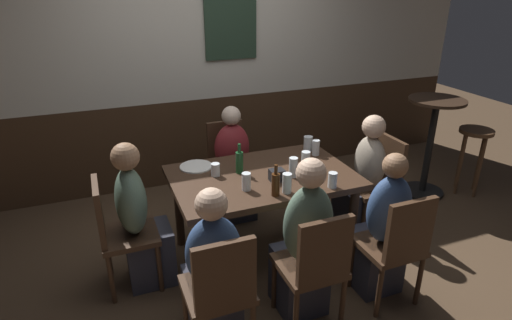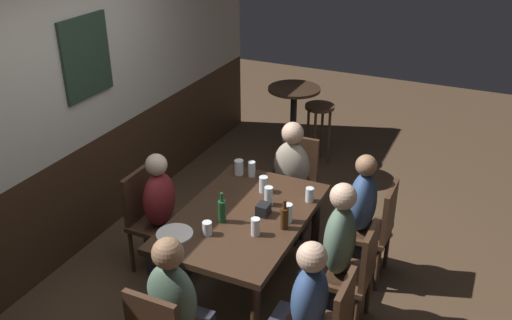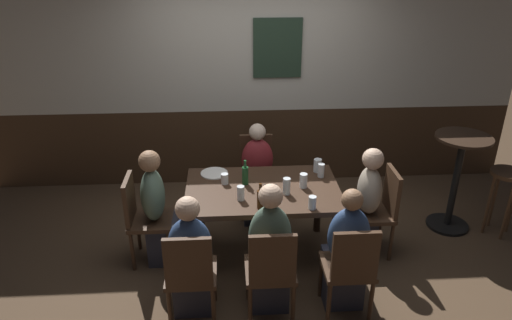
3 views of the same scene
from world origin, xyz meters
name	(u,v)px [view 1 (image 1 of 3)]	position (x,y,z in m)	size (l,w,h in m)	color
ground_plane	(262,253)	(0.00, 0.00, 0.00)	(12.00, 12.00, 0.00)	#4C3826
wall_back	(205,65)	(0.00, 1.65, 1.30)	(6.40, 0.13, 2.60)	#3D2819
dining_table	(263,184)	(0.00, 0.00, 0.65)	(1.42, 0.93, 0.74)	#382316
chair_left_near	(220,289)	(-0.63, -0.88, 0.50)	(0.40, 0.40, 0.88)	#422B1C
chair_head_east	(378,179)	(1.13, 0.00, 0.50)	(0.40, 0.40, 0.88)	#422B1C
chair_right_near	(396,244)	(0.63, -0.88, 0.50)	(0.40, 0.40, 0.88)	#422B1C
chair_mid_far	(229,161)	(0.00, 0.88, 0.50)	(0.40, 0.40, 0.88)	#422B1C
chair_head_west	(118,229)	(-1.13, 0.00, 0.50)	(0.40, 0.40, 0.88)	#422B1C
chair_mid_near	(315,264)	(0.00, -0.88, 0.50)	(0.40, 0.40, 0.88)	#422B1C
person_left_near	(213,277)	(-0.63, -0.72, 0.46)	(0.34, 0.37, 1.09)	#2D2D38
person_head_east	(363,185)	(0.96, 0.00, 0.47)	(0.37, 0.34, 1.11)	#2D2D38
person_right_near	(381,235)	(0.63, -0.72, 0.47)	(0.34, 0.37, 1.12)	#2D2D38
person_mid_far	(234,172)	(0.00, 0.72, 0.45)	(0.34, 0.37, 1.09)	#2D2D38
person_head_west	(141,226)	(-0.97, 0.00, 0.48)	(0.37, 0.34, 1.15)	#2D2D38
person_mid_near	(303,250)	(0.00, -0.72, 0.50)	(0.34, 0.37, 1.18)	#2D2D38
beer_glass_half	(287,184)	(0.05, -0.35, 0.80)	(0.07, 0.07, 0.15)	silver
tumbler_water	(246,183)	(-0.21, -0.20, 0.80)	(0.07, 0.07, 0.13)	silver
pint_glass_stout	(306,160)	(0.38, 0.00, 0.80)	(0.07, 0.07, 0.14)	silver
pint_glass_amber	(215,170)	(-0.35, 0.12, 0.79)	(0.07, 0.07, 0.10)	silver
beer_glass_tall	(332,181)	(0.39, -0.39, 0.79)	(0.07, 0.07, 0.12)	silver
pint_glass_pale	(316,148)	(0.58, 0.20, 0.80)	(0.06, 0.06, 0.14)	silver
highball_clear	(308,144)	(0.57, 0.32, 0.80)	(0.08, 0.08, 0.13)	silver
tumbler_short	(293,168)	(0.21, -0.12, 0.81)	(0.07, 0.07, 0.16)	silver
beer_bottle_green	(239,162)	(-0.16, 0.10, 0.84)	(0.06, 0.06, 0.24)	#194723
beer_bottle_brown	(276,184)	(-0.05, -0.36, 0.83)	(0.06, 0.06, 0.24)	#42230F
plate_white_large	(196,166)	(-0.45, 0.33, 0.75)	(0.27, 0.27, 0.01)	white
condiment_caddy	(277,175)	(0.06, -0.14, 0.79)	(0.11, 0.09, 0.09)	black
side_bar_table	(431,140)	(2.05, 0.39, 0.62)	(0.56, 0.56, 1.05)	black
bar_stool	(474,143)	(2.50, 0.24, 0.56)	(0.34, 0.34, 0.72)	#513521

